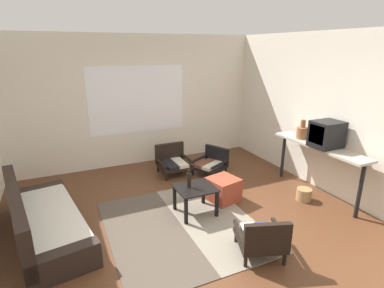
{
  "coord_description": "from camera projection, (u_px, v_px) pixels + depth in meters",
  "views": [
    {
      "loc": [
        -1.56,
        -3.18,
        2.43
      ],
      "look_at": [
        0.37,
        1.07,
        0.93
      ],
      "focal_mm": 28.26,
      "sensor_mm": 36.0,
      "label": 1
    }
  ],
  "objects": [
    {
      "name": "ground_plane",
      "position": [
        200.0,
        235.0,
        4.11
      ],
      "size": [
        7.8,
        7.8,
        0.0
      ],
      "primitive_type": "plane",
      "color": "#56331E"
    },
    {
      "name": "far_wall_with_window",
      "position": [
        137.0,
        101.0,
        6.35
      ],
      "size": [
        5.6,
        0.13,
        2.7
      ],
      "color": "silver",
      "rests_on": "ground"
    },
    {
      "name": "side_wall_right",
      "position": [
        337.0,
        116.0,
        5.01
      ],
      "size": [
        0.12,
        6.6,
        2.7
      ],
      "primitive_type": "cube",
      "color": "silver",
      "rests_on": "ground"
    },
    {
      "name": "area_rug",
      "position": [
        182.0,
        225.0,
        4.32
      ],
      "size": [
        2.04,
        2.29,
        0.01
      ],
      "color": "#4C4238",
      "rests_on": "ground"
    },
    {
      "name": "couch",
      "position": [
        42.0,
        222.0,
        4.01
      ],
      "size": [
        1.12,
        2.18,
        0.74
      ],
      "color": "black",
      "rests_on": "ground"
    },
    {
      "name": "coffee_table",
      "position": [
        195.0,
        193.0,
        4.54
      ],
      "size": [
        0.58,
        0.53,
        0.43
      ],
      "color": "black",
      "rests_on": "ground"
    },
    {
      "name": "armchair_by_window",
      "position": [
        173.0,
        160.0,
        6.08
      ],
      "size": [
        0.62,
        0.59,
        0.57
      ],
      "color": "black",
      "rests_on": "ground"
    },
    {
      "name": "armchair_striped_foreground",
      "position": [
        262.0,
        238.0,
        3.6
      ],
      "size": [
        0.7,
        0.71,
        0.56
      ],
      "color": "black",
      "rests_on": "ground"
    },
    {
      "name": "armchair_corner",
      "position": [
        212.0,
        162.0,
        6.05
      ],
      "size": [
        0.75,
        0.74,
        0.51
      ],
      "color": "black",
      "rests_on": "ground"
    },
    {
      "name": "ottoman_orange",
      "position": [
        223.0,
        189.0,
        4.98
      ],
      "size": [
        0.54,
        0.54,
        0.39
      ],
      "primitive_type": "cube",
      "rotation": [
        0.0,
        0.0,
        0.22
      ],
      "color": "#993D28",
      "rests_on": "ground"
    },
    {
      "name": "console_shelf",
      "position": [
        319.0,
        151.0,
        5.0
      ],
      "size": [
        0.38,
        1.78,
        0.9
      ],
      "color": "#B2AD9E",
      "rests_on": "ground"
    },
    {
      "name": "crt_television",
      "position": [
        327.0,
        134.0,
        4.81
      ],
      "size": [
        0.46,
        0.38,
        0.42
      ],
      "color": "black",
      "rests_on": "console_shelf"
    },
    {
      "name": "clay_vase",
      "position": [
        302.0,
        132.0,
        5.29
      ],
      "size": [
        0.19,
        0.19,
        0.34
      ],
      "color": "#935B38",
      "rests_on": "console_shelf"
    },
    {
      "name": "glass_bottle",
      "position": [
        189.0,
        180.0,
        4.48
      ],
      "size": [
        0.06,
        0.06,
        0.29
      ],
      "color": "black",
      "rests_on": "coffee_table"
    },
    {
      "name": "wicker_basket",
      "position": [
        304.0,
        194.0,
        5.02
      ],
      "size": [
        0.24,
        0.24,
        0.2
      ],
      "primitive_type": "cylinder",
      "color": "#9E7A4C",
      "rests_on": "ground"
    }
  ]
}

